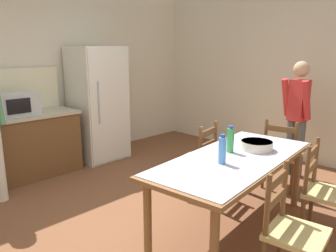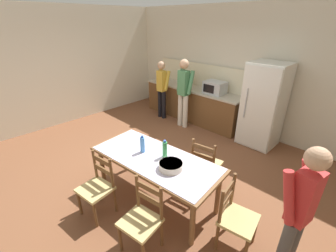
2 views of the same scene
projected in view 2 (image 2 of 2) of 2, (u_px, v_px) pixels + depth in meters
ground_plane at (156, 164)px, 4.38m from camera, size 8.32×8.32×0.00m
wall_back at (235, 69)px, 5.46m from camera, size 6.52×0.12×2.90m
wall_left at (70, 66)px, 5.83m from camera, size 0.12×5.20×2.90m
kitchen_counter at (192, 103)px, 6.21m from camera, size 2.95×0.66×0.89m
counter_splashback at (200, 75)px, 6.09m from camera, size 2.91×0.03×0.60m
refrigerator at (263, 106)px, 4.75m from camera, size 0.75×0.73×1.80m
microwave at (215, 88)px, 5.50m from camera, size 0.50×0.39×0.30m
paper_bag at (186, 80)px, 6.06m from camera, size 0.24×0.16×0.36m
dining_table at (155, 162)px, 3.27m from camera, size 2.04×1.03×0.75m
bottle_near_centre at (142, 144)px, 3.32m from camera, size 0.07×0.07×0.27m
bottle_off_centre at (165, 149)px, 3.20m from camera, size 0.07×0.07×0.27m
serving_bowl at (171, 165)px, 2.97m from camera, size 0.32×0.32×0.09m
chair_side_far_right at (206, 164)px, 3.61m from camera, size 0.48×0.47×0.91m
chair_side_near_right at (142, 219)px, 2.62m from camera, size 0.48×0.46×0.91m
chair_head_end at (236, 218)px, 2.64m from camera, size 0.47×0.48×0.91m
chair_side_near_left at (97, 187)px, 3.12m from camera, size 0.47×0.45×0.91m
person_at_sink at (162, 87)px, 6.11m from camera, size 0.39×0.27×1.57m
person_at_counter at (184, 90)px, 5.55m from camera, size 0.43×0.30×1.72m
person_by_table at (299, 211)px, 2.14m from camera, size 0.32×0.44×1.60m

